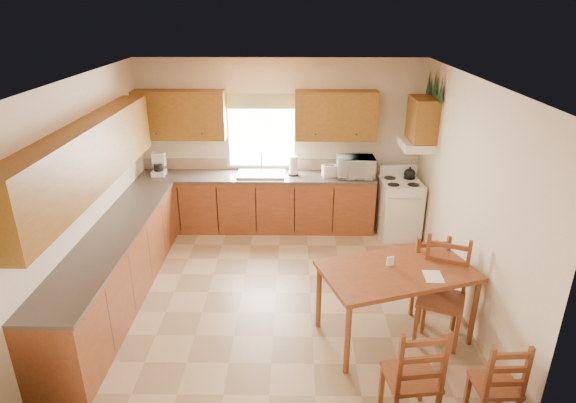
{
  "coord_description": "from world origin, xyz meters",
  "views": [
    {
      "loc": [
        0.23,
        -5.28,
        3.45
      ],
      "look_at": [
        0.15,
        0.3,
        1.15
      ],
      "focal_mm": 30.0,
      "sensor_mm": 36.0,
      "label": 1
    }
  ],
  "objects_px": {
    "chair_near_right": "(496,379)",
    "chair_near_left": "(412,371)",
    "dining_table": "(394,303)",
    "chair_far_right": "(435,285)",
    "stove": "(399,209)",
    "microwave": "(355,167)",
    "chair_far_left": "(442,294)"
  },
  "relations": [
    {
      "from": "dining_table",
      "to": "microwave",
      "type": "bearing_deg",
      "value": 74.66
    },
    {
      "from": "dining_table",
      "to": "chair_far_right",
      "type": "bearing_deg",
      "value": 6.98
    },
    {
      "from": "chair_near_right",
      "to": "chair_far_left",
      "type": "distance_m",
      "value": 1.14
    },
    {
      "from": "microwave",
      "to": "chair_far_right",
      "type": "bearing_deg",
      "value": -76.29
    },
    {
      "from": "microwave",
      "to": "chair_near_right",
      "type": "height_order",
      "value": "microwave"
    },
    {
      "from": "chair_near_left",
      "to": "chair_near_right",
      "type": "xyz_separation_m",
      "value": [
        0.74,
        -0.0,
        -0.08
      ]
    },
    {
      "from": "chair_near_right",
      "to": "chair_far_left",
      "type": "xyz_separation_m",
      "value": [
        -0.17,
        1.12,
        0.13
      ]
    },
    {
      "from": "chair_near_left",
      "to": "chair_far_left",
      "type": "xyz_separation_m",
      "value": [
        0.57,
        1.12,
        0.05
      ]
    },
    {
      "from": "dining_table",
      "to": "stove",
      "type": "bearing_deg",
      "value": 59.33
    },
    {
      "from": "chair_near_right",
      "to": "chair_far_left",
      "type": "height_order",
      "value": "chair_far_left"
    },
    {
      "from": "chair_far_right",
      "to": "microwave",
      "type": "bearing_deg",
      "value": 96.68
    },
    {
      "from": "microwave",
      "to": "chair_near_left",
      "type": "height_order",
      "value": "microwave"
    },
    {
      "from": "dining_table",
      "to": "chair_near_right",
      "type": "relative_size",
      "value": 1.79
    },
    {
      "from": "dining_table",
      "to": "chair_near_left",
      "type": "distance_m",
      "value": 1.17
    },
    {
      "from": "dining_table",
      "to": "chair_far_right",
      "type": "distance_m",
      "value": 0.56
    },
    {
      "from": "chair_near_left",
      "to": "stove",
      "type": "bearing_deg",
      "value": -107.18
    },
    {
      "from": "chair_near_right",
      "to": "chair_near_left",
      "type": "bearing_deg",
      "value": -3.03
    },
    {
      "from": "dining_table",
      "to": "chair_near_right",
      "type": "distance_m",
      "value": 1.34
    },
    {
      "from": "chair_near_left",
      "to": "chair_far_right",
      "type": "xyz_separation_m",
      "value": [
        0.58,
        1.4,
        -0.02
      ]
    },
    {
      "from": "dining_table",
      "to": "chair_far_left",
      "type": "bearing_deg",
      "value": -23.18
    },
    {
      "from": "stove",
      "to": "chair_near_right",
      "type": "height_order",
      "value": "stove"
    },
    {
      "from": "microwave",
      "to": "chair_far_left",
      "type": "relative_size",
      "value": 0.47
    },
    {
      "from": "chair_near_left",
      "to": "chair_near_right",
      "type": "distance_m",
      "value": 0.74
    },
    {
      "from": "stove",
      "to": "dining_table",
      "type": "xyz_separation_m",
      "value": [
        -0.55,
        -2.53,
        -0.02
      ]
    },
    {
      "from": "dining_table",
      "to": "chair_far_right",
      "type": "xyz_separation_m",
      "value": [
        0.5,
        0.24,
        0.08
      ]
    },
    {
      "from": "chair_near_right",
      "to": "chair_far_right",
      "type": "height_order",
      "value": "chair_far_right"
    },
    {
      "from": "chair_near_left",
      "to": "chair_near_right",
      "type": "height_order",
      "value": "chair_near_left"
    },
    {
      "from": "microwave",
      "to": "dining_table",
      "type": "bearing_deg",
      "value": -87.8
    },
    {
      "from": "chair_near_left",
      "to": "chair_far_left",
      "type": "height_order",
      "value": "chair_far_left"
    },
    {
      "from": "dining_table",
      "to": "chair_near_left",
      "type": "height_order",
      "value": "chair_near_left"
    },
    {
      "from": "chair_far_left",
      "to": "chair_far_right",
      "type": "relative_size",
      "value": 1.13
    },
    {
      "from": "chair_near_left",
      "to": "chair_far_right",
      "type": "height_order",
      "value": "chair_near_left"
    }
  ]
}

